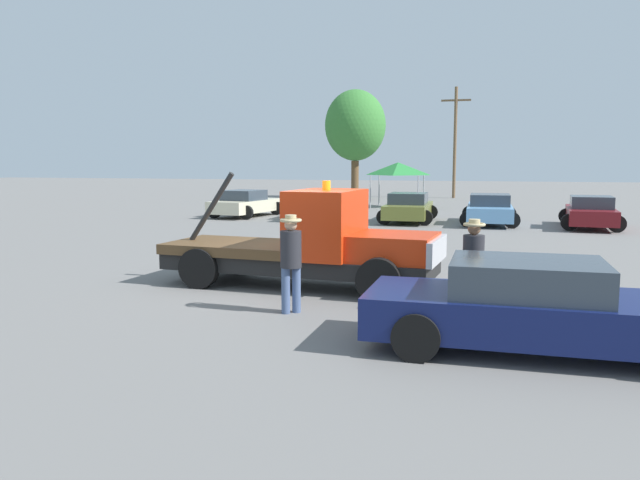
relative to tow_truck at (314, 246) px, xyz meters
The scene contains 14 objects.
ground_plane 0.99m from the tow_truck, behind, with size 160.00×160.00×0.00m, color slate.
tow_truck is the anchor object (origin of this frame).
foreground_car 5.74m from the tow_truck, 39.05° to the right, with size 5.07×2.01×1.34m.
person_near_truck 3.83m from the tow_truck, 26.28° to the right, with size 0.39×0.39×1.74m.
person_at_hood 2.35m from the tow_truck, 83.72° to the right, with size 0.40×0.40×1.79m.
parked_car_cream 18.29m from the tow_truck, 117.23° to the left, with size 2.94×4.69×1.34m.
parked_car_teal 16.61m from the tow_truck, 105.41° to the left, with size 2.55×4.55×1.34m.
parked_car_olive 15.68m from the tow_truck, 90.33° to the left, with size 2.52×4.71×1.34m.
parked_car_skyblue 15.99m from the tow_truck, 77.34° to the left, with size 2.54×4.93×1.34m.
parked_car_maroon 16.90m from the tow_truck, 63.36° to the left, with size 2.59×4.70×1.34m.
canopy_tent_green 24.89m from the tow_truck, 94.62° to the left, with size 2.88×2.88×2.72m.
tree_left 34.00m from the tow_truck, 101.16° to the left, with size 4.52×4.52×8.07m.
traffic_cone 4.08m from the tow_truck, 72.80° to the left, with size 0.40×0.40×0.55m.
utility_pole 36.02m from the tow_truck, 89.05° to the left, with size 2.20×0.24×8.35m.
Camera 1 is at (4.17, -12.90, 2.73)m, focal length 35.00 mm.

